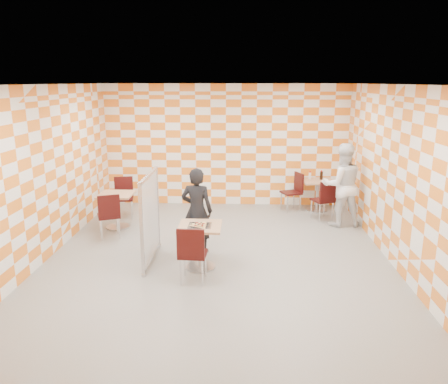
# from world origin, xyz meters

# --- Properties ---
(room_shell) EXTENTS (7.00, 7.00, 7.00)m
(room_shell) POSITION_xyz_m (0.00, 0.54, 1.50)
(room_shell) COLOR gray
(room_shell) RESTS_ON ground
(main_table) EXTENTS (0.70, 0.70, 0.75)m
(main_table) POSITION_xyz_m (-0.27, -0.47, 0.51)
(main_table) COLOR tan
(main_table) RESTS_ON ground
(second_table) EXTENTS (0.70, 0.70, 0.75)m
(second_table) POSITION_xyz_m (2.23, 3.01, 0.51)
(second_table) COLOR tan
(second_table) RESTS_ON ground
(empty_table) EXTENTS (0.70, 0.70, 0.75)m
(empty_table) POSITION_xyz_m (-2.24, 1.53, 0.51)
(empty_table) COLOR tan
(empty_table) RESTS_ON ground
(chair_main_front) EXTENTS (0.44, 0.45, 0.92)m
(chair_main_front) POSITION_xyz_m (-0.33, -1.07, 0.54)
(chair_main_front) COLOR #330A0A
(chair_main_front) RESTS_ON ground
(chair_second_front) EXTENTS (0.56, 0.56, 0.92)m
(chair_second_front) POSITION_xyz_m (2.27, 2.21, 0.54)
(chair_second_front) COLOR #330A0A
(chair_second_front) RESTS_ON ground
(chair_second_side) EXTENTS (0.55, 0.55, 0.92)m
(chair_second_side) POSITION_xyz_m (1.68, 2.99, 0.54)
(chair_second_side) COLOR #330A0A
(chair_second_side) RESTS_ON ground
(chair_empty_near) EXTENTS (0.55, 0.56, 0.92)m
(chair_empty_near) POSITION_xyz_m (-2.20, 0.84, 0.54)
(chair_empty_near) COLOR #330A0A
(chair_empty_near) RESTS_ON ground
(chair_empty_far) EXTENTS (0.50, 0.50, 0.92)m
(chair_empty_far) POSITION_xyz_m (-2.30, 2.32, 0.54)
(chair_empty_far) COLOR #330A0A
(chair_empty_far) RESTS_ON ground
(partition) EXTENTS (0.08, 1.38, 1.55)m
(partition) POSITION_xyz_m (-1.15, -0.21, 0.79)
(partition) COLOR white
(partition) RESTS_ON ground
(man_dark) EXTENTS (0.62, 0.46, 1.57)m
(man_dark) POSITION_xyz_m (-0.39, 0.24, 0.78)
(man_dark) COLOR black
(man_dark) RESTS_ON ground
(man_white) EXTENTS (0.93, 0.76, 1.80)m
(man_white) POSITION_xyz_m (2.55, 1.92, 0.90)
(man_white) COLOR white
(man_white) RESTS_ON ground
(pizza_on_foil) EXTENTS (0.40, 0.40, 0.04)m
(pizza_on_foil) POSITION_xyz_m (-0.27, -0.48, 0.77)
(pizza_on_foil) COLOR silver
(pizza_on_foil) RESTS_ON main_table
(sport_bottle) EXTENTS (0.06, 0.06, 0.20)m
(sport_bottle) POSITION_xyz_m (2.05, 3.15, 0.84)
(sport_bottle) COLOR white
(sport_bottle) RESTS_ON second_table
(soda_bottle) EXTENTS (0.07, 0.07, 0.23)m
(soda_bottle) POSITION_xyz_m (2.32, 3.09, 0.85)
(soda_bottle) COLOR black
(soda_bottle) RESTS_ON second_table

